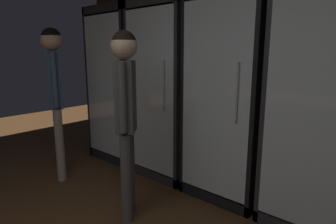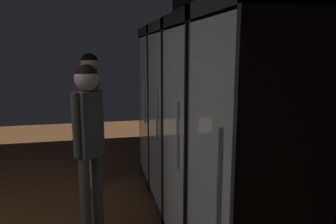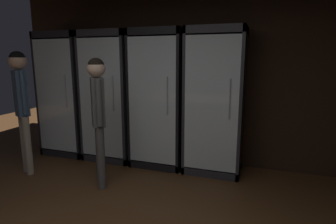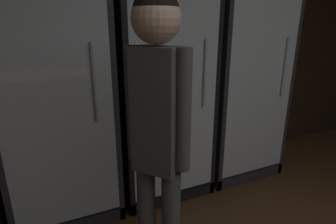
% 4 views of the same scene
% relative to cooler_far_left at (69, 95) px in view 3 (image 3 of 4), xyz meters
% --- Properties ---
extents(wall_back, '(6.00, 0.06, 2.80)m').
position_rel_cooler_far_left_xyz_m(wall_back, '(2.10, 0.29, 0.42)').
color(wall_back, black).
rests_on(wall_back, ground).
extents(cooler_far_left, '(0.77, 0.60, 1.98)m').
position_rel_cooler_far_left_xyz_m(cooler_far_left, '(0.00, 0.00, 0.00)').
color(cooler_far_left, black).
rests_on(cooler_far_left, ground).
extents(cooler_left, '(0.77, 0.60, 1.98)m').
position_rel_cooler_far_left_xyz_m(cooler_left, '(0.81, 0.00, -0.01)').
color(cooler_left, '#2B2B30').
rests_on(cooler_left, ground).
extents(cooler_center, '(0.77, 0.60, 1.98)m').
position_rel_cooler_far_left_xyz_m(cooler_center, '(1.63, 0.00, -0.01)').
color(cooler_center, black).
rests_on(cooler_center, ground).
extents(cooler_right, '(0.77, 0.60, 1.98)m').
position_rel_cooler_far_left_xyz_m(cooler_right, '(2.44, 0.00, -0.01)').
color(cooler_right, '#2B2B30').
rests_on(cooler_right, ground).
extents(shopper_near, '(0.26, 0.22, 1.67)m').
position_rel_cooler_far_left_xyz_m(shopper_near, '(0.02, -0.97, 0.11)').
color(shopper_near, gray).
rests_on(shopper_near, ground).
extents(shopper_far, '(0.24, 0.27, 1.59)m').
position_rel_cooler_far_left_xyz_m(shopper_far, '(1.21, -0.98, 0.04)').
color(shopper_far, '#4C4C4C').
rests_on(shopper_far, ground).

